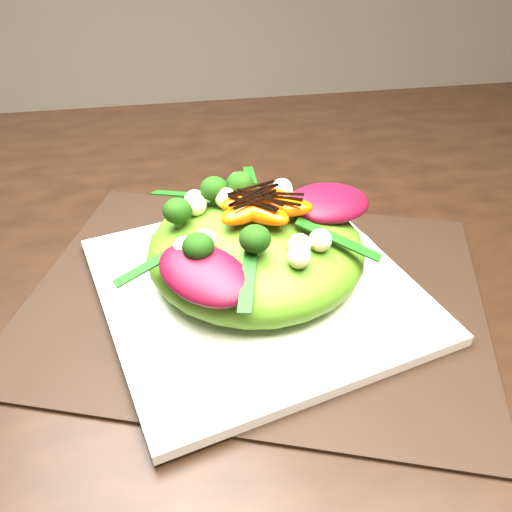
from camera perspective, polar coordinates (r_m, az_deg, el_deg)
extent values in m
cube|color=black|center=(0.65, 8.87, 0.90)|extent=(1.60, 0.90, 0.75)
cube|color=black|center=(0.55, 0.00, -3.96)|extent=(0.53, 0.46, 0.00)
cube|color=white|center=(0.54, 0.00, -3.37)|extent=(0.36, 0.36, 0.01)
cylinder|color=white|center=(0.53, 0.00, -2.12)|extent=(0.32, 0.32, 0.02)
ellipsoid|color=#4A7A16|center=(0.51, 0.00, 0.71)|extent=(0.26, 0.26, 0.07)
ellipsoid|color=#470717|center=(0.52, 7.67, 5.56)|extent=(0.10, 0.08, 0.02)
ellipsoid|color=#E64003|center=(0.51, -0.60, 6.38)|extent=(0.07, 0.03, 0.02)
sphere|color=black|center=(0.51, -7.57, 6.20)|extent=(0.04, 0.04, 0.04)
sphere|color=#F7E8AE|center=(0.46, 3.17, 2.38)|extent=(0.03, 0.03, 0.02)
cube|color=black|center=(0.51, -0.61, 7.32)|extent=(0.04, 0.00, 0.00)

